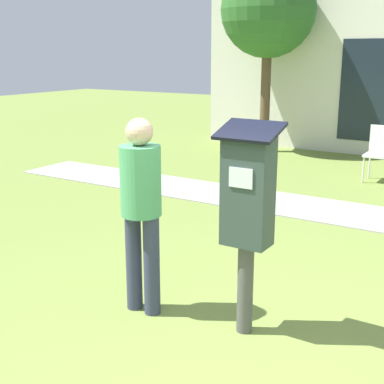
# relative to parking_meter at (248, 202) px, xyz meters

# --- Properties ---
(ground_plane) EXTENTS (40.00, 40.00, 0.00)m
(ground_plane) POSITION_rel_parking_meter_xyz_m (0.26, -0.49, -1.02)
(ground_plane) COLOR olive
(sidewalk) EXTENTS (12.00, 1.10, 0.02)m
(sidewalk) POSITION_rel_parking_meter_xyz_m (0.26, 3.40, -1.01)
(sidewalk) COLOR #A3A099
(sidewalk) RESTS_ON ground
(parking_meter) EXTENTS (0.44, 0.31, 1.59)m
(parking_meter) POSITION_rel_parking_meter_xyz_m (0.00, 0.00, 0.00)
(parking_meter) COLOR #4C4C4C
(parking_meter) RESTS_ON ground
(person_standing) EXTENTS (0.32, 0.32, 1.58)m
(person_standing) POSITION_rel_parking_meter_xyz_m (-0.85, -0.14, -0.09)
(person_standing) COLOR #333851
(person_standing) RESTS_ON ground
(outdoor_chair_left) EXTENTS (0.44, 0.44, 0.90)m
(outdoor_chair_left) POSITION_rel_parking_meter_xyz_m (-0.32, 5.54, -0.49)
(outdoor_chair_left) COLOR white
(outdoor_chair_left) RESTS_ON ground
(tree) EXTENTS (1.90, 1.90, 3.82)m
(tree) POSITION_rel_parking_meter_xyz_m (-3.04, 6.97, 1.83)
(tree) COLOR brown
(tree) RESTS_ON ground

